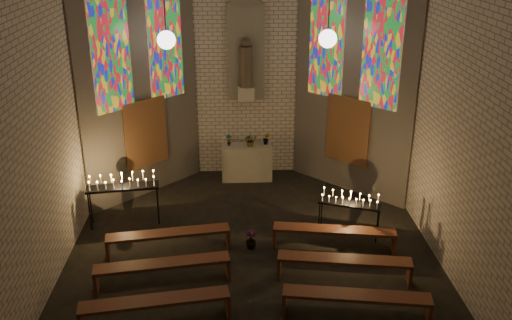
# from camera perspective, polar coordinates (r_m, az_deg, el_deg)

# --- Properties ---
(floor) EXTENTS (12.00, 12.00, 0.00)m
(floor) POSITION_cam_1_polar(r_m,az_deg,el_deg) (11.51, -0.14, -13.10)
(floor) COLOR black
(floor) RESTS_ON ground
(room) EXTENTS (8.22, 12.43, 7.00)m
(room) POSITION_cam_1_polar(r_m,az_deg,el_deg) (13.07, -0.75, 9.30)
(room) COLOR beige
(room) RESTS_ON ground
(altar) EXTENTS (1.40, 0.60, 1.00)m
(altar) POSITION_cam_1_polar(r_m,az_deg,el_deg) (16.05, -0.92, -0.22)
(altar) COLOR beige
(altar) RESTS_ON ground
(flower_vase_left) EXTENTS (0.20, 0.16, 0.33)m
(flower_vase_left) POSITION_cam_1_polar(r_m,az_deg,el_deg) (15.84, -2.75, 2.02)
(flower_vase_left) COLOR #4C723F
(flower_vase_left) RESTS_ON altar
(flower_vase_center) EXTENTS (0.38, 0.34, 0.38)m
(flower_vase_center) POSITION_cam_1_polar(r_m,az_deg,el_deg) (15.75, -0.54, 2.02)
(flower_vase_center) COLOR #4C723F
(flower_vase_center) RESTS_ON altar
(flower_vase_right) EXTENTS (0.23, 0.21, 0.34)m
(flower_vase_right) POSITION_cam_1_polar(r_m,az_deg,el_deg) (15.90, 1.04, 2.15)
(flower_vase_right) COLOR #4C723F
(flower_vase_right) RESTS_ON altar
(aisle_flower_pot) EXTENTS (0.26, 0.26, 0.42)m
(aisle_flower_pot) POSITION_cam_1_polar(r_m,az_deg,el_deg) (12.81, -0.51, -7.96)
(aisle_flower_pot) COLOR #4C723F
(aisle_flower_pot) RESTS_ON ground
(votive_stand_left) EXTENTS (1.73, 0.62, 1.24)m
(votive_stand_left) POSITION_cam_1_polar(r_m,az_deg,el_deg) (13.76, -13.23, -2.32)
(votive_stand_left) COLOR black
(votive_stand_left) RESTS_ON ground
(votive_stand_right) EXTENTS (1.44, 0.81, 1.04)m
(votive_stand_right) POSITION_cam_1_polar(r_m,az_deg,el_deg) (13.14, 9.37, -4.06)
(votive_stand_right) COLOR black
(votive_stand_right) RESTS_ON ground
(pew_left_0) EXTENTS (2.71, 0.77, 0.51)m
(pew_left_0) POSITION_cam_1_polar(r_m,az_deg,el_deg) (12.68, -8.74, -7.51)
(pew_left_0) COLOR #592C19
(pew_left_0) RESTS_ON ground
(pew_right_0) EXTENTS (2.71, 0.77, 0.51)m
(pew_right_0) POSITION_cam_1_polar(r_m,az_deg,el_deg) (12.78, 7.82, -7.18)
(pew_right_0) COLOR #592C19
(pew_right_0) RESTS_ON ground
(pew_left_1) EXTENTS (2.71, 0.77, 0.51)m
(pew_left_1) POSITION_cam_1_polar(r_m,az_deg,el_deg) (11.66, -9.34, -10.46)
(pew_left_1) COLOR #592C19
(pew_left_1) RESTS_ON ground
(pew_right_1) EXTENTS (2.71, 0.77, 0.51)m
(pew_right_1) POSITION_cam_1_polar(r_m,az_deg,el_deg) (11.77, 8.81, -10.06)
(pew_right_1) COLOR #592C19
(pew_right_1) RESTS_ON ground
(pew_left_2) EXTENTS (2.71, 0.77, 0.51)m
(pew_left_2) POSITION_cam_1_polar(r_m,az_deg,el_deg) (10.68, -10.05, -13.96)
(pew_left_2) COLOR #592C19
(pew_left_2) RESTS_ON ground
(pew_right_2) EXTENTS (2.71, 0.77, 0.51)m
(pew_right_2) POSITION_cam_1_polar(r_m,az_deg,el_deg) (10.80, 10.01, -13.47)
(pew_right_2) COLOR #592C19
(pew_right_2) RESTS_ON ground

